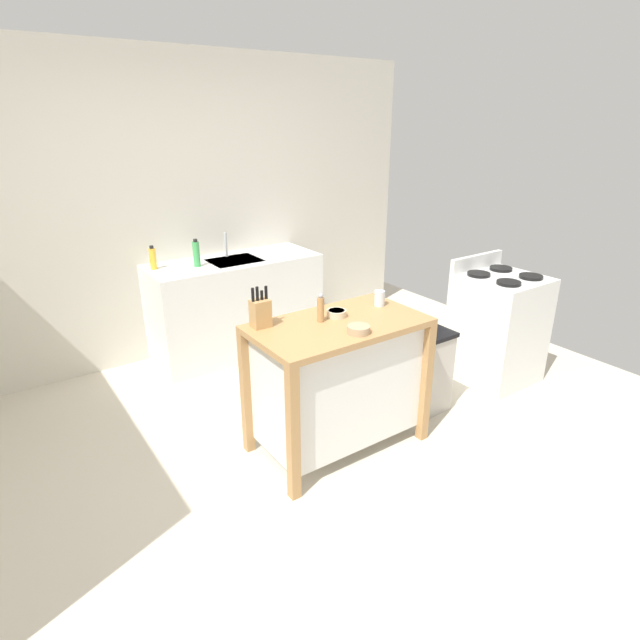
% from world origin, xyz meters
% --- Properties ---
extents(ground_plane, '(5.90, 5.90, 0.00)m').
position_xyz_m(ground_plane, '(0.00, 0.00, 0.00)').
color(ground_plane, beige).
rests_on(ground_plane, ground).
extents(wall_back, '(4.90, 0.10, 2.60)m').
position_xyz_m(wall_back, '(0.00, 2.13, 1.30)').
color(wall_back, beige).
rests_on(wall_back, ground).
extents(kitchen_island, '(1.09, 0.62, 0.88)m').
position_xyz_m(kitchen_island, '(0.24, 0.05, 0.50)').
color(kitchen_island, '#AD7F4C').
rests_on(kitchen_island, ground).
extents(knife_block, '(0.11, 0.09, 0.25)m').
position_xyz_m(knife_block, '(-0.19, 0.26, 0.98)').
color(knife_block, tan).
rests_on(knife_block, kitchen_island).
extents(bowl_ceramic_wide, '(0.13, 0.13, 0.05)m').
position_xyz_m(bowl_ceramic_wide, '(0.23, -0.15, 0.91)').
color(bowl_ceramic_wide, tan).
rests_on(bowl_ceramic_wide, kitchen_island).
extents(bowl_ceramic_small, '(0.13, 0.13, 0.04)m').
position_xyz_m(bowl_ceramic_small, '(0.29, 0.14, 0.91)').
color(bowl_ceramic_small, beige).
rests_on(bowl_ceramic_small, kitchen_island).
extents(drinking_cup, '(0.07, 0.07, 0.10)m').
position_xyz_m(drinking_cup, '(0.65, 0.14, 0.93)').
color(drinking_cup, silver).
rests_on(drinking_cup, kitchen_island).
extents(pepper_grinder, '(0.04, 0.04, 0.18)m').
position_xyz_m(pepper_grinder, '(0.16, 0.12, 0.97)').
color(pepper_grinder, '#AD7F4C').
rests_on(pepper_grinder, kitchen_island).
extents(trash_bin, '(0.36, 0.28, 0.63)m').
position_xyz_m(trash_bin, '(1.03, 0.04, 0.32)').
color(trash_bin, '#B7B2A8').
rests_on(trash_bin, ground).
extents(sink_counter, '(1.52, 0.60, 0.88)m').
position_xyz_m(sink_counter, '(0.37, 1.78, 0.44)').
color(sink_counter, silver).
rests_on(sink_counter, ground).
extents(sink_faucet, '(0.02, 0.02, 0.22)m').
position_xyz_m(sink_faucet, '(0.37, 1.92, 0.99)').
color(sink_faucet, '#B7BCC1').
rests_on(sink_faucet, sink_counter).
extents(bottle_spray_cleaner, '(0.06, 0.06, 0.24)m').
position_xyz_m(bottle_spray_cleaner, '(0.02, 1.75, 0.99)').
color(bottle_spray_cleaner, green).
rests_on(bottle_spray_cleaner, sink_counter).
extents(bottle_hand_soap, '(0.05, 0.05, 0.20)m').
position_xyz_m(bottle_hand_soap, '(-0.30, 1.88, 0.98)').
color(bottle_hand_soap, yellow).
rests_on(bottle_hand_soap, sink_counter).
extents(stove, '(0.60, 0.60, 1.00)m').
position_xyz_m(stove, '(1.90, 0.08, 0.45)').
color(stove, silver).
rests_on(stove, ground).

